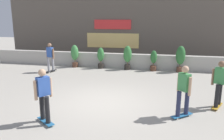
{
  "coord_description": "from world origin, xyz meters",
  "views": [
    {
      "loc": [
        1.99,
        -7.8,
        3.15
      ],
      "look_at": [
        0.0,
        1.5,
        0.9
      ],
      "focal_mm": 36.07,
      "sensor_mm": 36.0,
      "label": 1
    }
  ],
  "objects_px": {
    "potted_plant_3": "(154,60)",
    "skater_mid_plaza": "(220,82)",
    "potted_plant_4": "(180,57)",
    "skater_far_left": "(44,94)",
    "skater_by_wall_left": "(50,56)",
    "potted_plant_2": "(128,56)",
    "potted_plant_1": "(101,57)",
    "skater_by_wall_right": "(184,89)",
    "potted_plant_0": "(75,54)"
  },
  "relations": [
    {
      "from": "potted_plant_2",
      "to": "skater_mid_plaza",
      "type": "relative_size",
      "value": 0.86
    },
    {
      "from": "potted_plant_3",
      "to": "potted_plant_4",
      "type": "bearing_deg",
      "value": -0.0
    },
    {
      "from": "potted_plant_3",
      "to": "skater_mid_plaza",
      "type": "relative_size",
      "value": 0.72
    },
    {
      "from": "potted_plant_4",
      "to": "skater_mid_plaza",
      "type": "distance_m",
      "value": 5.32
    },
    {
      "from": "potted_plant_2",
      "to": "skater_by_wall_right",
      "type": "bearing_deg",
      "value": -66.96
    },
    {
      "from": "skater_by_wall_left",
      "to": "potted_plant_4",
      "type": "bearing_deg",
      "value": 12.08
    },
    {
      "from": "potted_plant_1",
      "to": "skater_by_wall_right",
      "type": "bearing_deg",
      "value": -55.34
    },
    {
      "from": "potted_plant_4",
      "to": "skater_by_wall_right",
      "type": "height_order",
      "value": "skater_by_wall_right"
    },
    {
      "from": "skater_far_left",
      "to": "skater_by_wall_left",
      "type": "bearing_deg",
      "value": 115.42
    },
    {
      "from": "potted_plant_1",
      "to": "skater_by_wall_left",
      "type": "relative_size",
      "value": 0.77
    },
    {
      "from": "potted_plant_0",
      "to": "potted_plant_3",
      "type": "height_order",
      "value": "potted_plant_0"
    },
    {
      "from": "potted_plant_0",
      "to": "skater_mid_plaza",
      "type": "distance_m",
      "value": 9.05
    },
    {
      "from": "potted_plant_1",
      "to": "skater_mid_plaza",
      "type": "xyz_separation_m",
      "value": [
        5.67,
        -5.24,
        0.22
      ]
    },
    {
      "from": "potted_plant_1",
      "to": "potted_plant_4",
      "type": "relative_size",
      "value": 0.85
    },
    {
      "from": "potted_plant_2",
      "to": "skater_by_wall_right",
      "type": "relative_size",
      "value": 0.86
    },
    {
      "from": "potted_plant_3",
      "to": "potted_plant_4",
      "type": "xyz_separation_m",
      "value": [
        1.52,
        -0.0,
        0.24
      ]
    },
    {
      "from": "potted_plant_3",
      "to": "skater_far_left",
      "type": "xyz_separation_m",
      "value": [
        -2.97,
        -7.62,
        0.28
      ]
    },
    {
      "from": "potted_plant_3",
      "to": "skater_by_wall_left",
      "type": "xyz_separation_m",
      "value": [
        -5.84,
        -1.58,
        0.28
      ]
    },
    {
      "from": "potted_plant_2",
      "to": "skater_by_wall_left",
      "type": "relative_size",
      "value": 0.86
    },
    {
      "from": "potted_plant_4",
      "to": "potted_plant_0",
      "type": "bearing_deg",
      "value": 180.0
    },
    {
      "from": "skater_mid_plaza",
      "to": "skater_by_wall_left",
      "type": "bearing_deg",
      "value": 156.06
    },
    {
      "from": "skater_by_wall_left",
      "to": "potted_plant_0",
      "type": "bearing_deg",
      "value": 60.79
    },
    {
      "from": "skater_by_wall_right",
      "to": "skater_mid_plaza",
      "type": "height_order",
      "value": "same"
    },
    {
      "from": "potted_plant_0",
      "to": "potted_plant_3",
      "type": "relative_size",
      "value": 1.16
    },
    {
      "from": "potted_plant_2",
      "to": "potted_plant_4",
      "type": "xyz_separation_m",
      "value": [
        3.09,
        0.0,
        0.05
      ]
    },
    {
      "from": "potted_plant_3",
      "to": "skater_mid_plaza",
      "type": "bearing_deg",
      "value": -65.22
    },
    {
      "from": "potted_plant_2",
      "to": "skater_mid_plaza",
      "type": "xyz_separation_m",
      "value": [
        3.98,
        -5.24,
        0.1
      ]
    },
    {
      "from": "potted_plant_2",
      "to": "skater_by_wall_right",
      "type": "xyz_separation_m",
      "value": [
        2.69,
        -6.32,
        0.1
      ]
    },
    {
      "from": "potted_plant_3",
      "to": "potted_plant_2",
      "type": "bearing_deg",
      "value": -180.0
    },
    {
      "from": "potted_plant_2",
      "to": "potted_plant_3",
      "type": "distance_m",
      "value": 1.57
    },
    {
      "from": "skater_by_wall_left",
      "to": "skater_far_left",
      "type": "bearing_deg",
      "value": -64.58
    },
    {
      "from": "potted_plant_3",
      "to": "skater_mid_plaza",
      "type": "distance_m",
      "value": 5.78
    },
    {
      "from": "potted_plant_4",
      "to": "skater_by_wall_right",
      "type": "relative_size",
      "value": 0.9
    },
    {
      "from": "skater_by_wall_left",
      "to": "skater_by_wall_right",
      "type": "bearing_deg",
      "value": -34.27
    },
    {
      "from": "potted_plant_3",
      "to": "skater_mid_plaza",
      "type": "height_order",
      "value": "skater_mid_plaza"
    },
    {
      "from": "potted_plant_2",
      "to": "potted_plant_3",
      "type": "height_order",
      "value": "potted_plant_2"
    },
    {
      "from": "potted_plant_4",
      "to": "skater_by_wall_left",
      "type": "bearing_deg",
      "value": -167.92
    },
    {
      "from": "potted_plant_0",
      "to": "potted_plant_2",
      "type": "bearing_deg",
      "value": -0.0
    },
    {
      "from": "potted_plant_3",
      "to": "potted_plant_4",
      "type": "distance_m",
      "value": 1.54
    },
    {
      "from": "potted_plant_0",
      "to": "potted_plant_4",
      "type": "xyz_separation_m",
      "value": [
        6.48,
        0.0,
        0.08
      ]
    },
    {
      "from": "potted_plant_1",
      "to": "potted_plant_4",
      "type": "bearing_deg",
      "value": 0.0
    },
    {
      "from": "potted_plant_0",
      "to": "skater_far_left",
      "type": "relative_size",
      "value": 0.84
    },
    {
      "from": "skater_mid_plaza",
      "to": "skater_by_wall_right",
      "type": "bearing_deg",
      "value": -140.26
    },
    {
      "from": "potted_plant_0",
      "to": "potted_plant_2",
      "type": "relative_size",
      "value": 0.98
    },
    {
      "from": "potted_plant_0",
      "to": "potted_plant_1",
      "type": "distance_m",
      "value": 1.71
    },
    {
      "from": "potted_plant_0",
      "to": "skater_far_left",
      "type": "bearing_deg",
      "value": -75.35
    },
    {
      "from": "potted_plant_4",
      "to": "skater_far_left",
      "type": "bearing_deg",
      "value": -120.5
    },
    {
      "from": "skater_by_wall_left",
      "to": "skater_mid_plaza",
      "type": "bearing_deg",
      "value": -23.94
    },
    {
      "from": "skater_far_left",
      "to": "potted_plant_4",
      "type": "bearing_deg",
      "value": 59.5
    },
    {
      "from": "potted_plant_1",
      "to": "potted_plant_2",
      "type": "xyz_separation_m",
      "value": [
        1.68,
        0.0,
        0.12
      ]
    }
  ]
}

